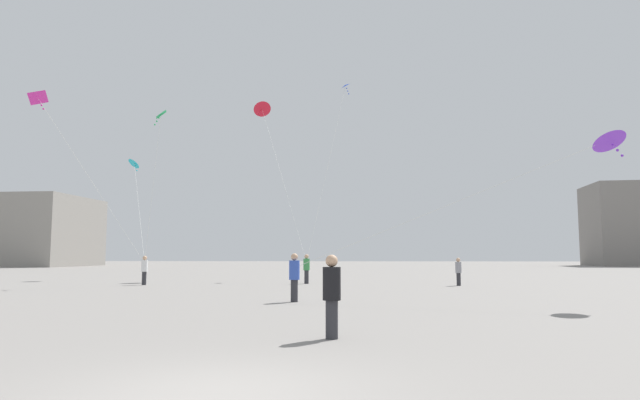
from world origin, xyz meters
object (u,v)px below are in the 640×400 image
Objects in this scene: kite_violet_diamond at (606,141)px; kite_emerald_delta at (160,118)px; kite_cobalt_diamond at (345,89)px; kite_magenta_delta at (40,102)px; person_in_blue at (294,275)px; person_in_white at (144,269)px; kite_cyan_diamond at (134,164)px; person_in_green at (307,268)px; person_in_black at (332,292)px; kite_crimson_diamond at (262,109)px; building_left_hall at (9,232)px; person_in_grey at (458,270)px.

kite_violet_diamond is 1.29× the size of kite_emerald_delta.
kite_magenta_delta is at bearing -133.25° from kite_cobalt_diamond.
kite_violet_diamond is (11.59, -0.50, 4.95)m from person_in_blue.
kite_cyan_diamond reaches higher than person_in_white.
person_in_green reaches higher than person_in_black.
person_in_green is 0.15× the size of kite_crimson_diamond.
person_in_green is 13.40m from person_in_blue.
kite_emerald_delta is (-9.22, -1.29, 9.41)m from person_in_green.
building_left_hall is at bearing 135.77° from kite_violet_diamond.
kite_cyan_diamond reaches higher than person_in_black.
person_in_black is at bearing -43.25° from kite_magenta_delta.
person_in_blue is 1.03× the size of person_in_black.
building_left_hall reaches higher than person_in_green.
person_in_blue is 83.79m from building_left_hall.
kite_cobalt_diamond is at bearing 43.32° from kite_emerald_delta.
person_in_white is 23.84m from person_in_black.
kite_violet_diamond reaches higher than person_in_green.
kite_crimson_diamond is (9.16, 14.93, 3.41)m from kite_magenta_delta.
kite_cyan_diamond is at bearing -48.10° from building_left_hall.
kite_emerald_delta is at bearing 54.10° from kite_magenta_delta.
kite_cobalt_diamond is at bearing -147.82° from person_in_green.
person_in_grey is 0.17× the size of kite_emerald_delta.
person_in_white is at bearing -117.68° from kite_crimson_diamond.
person_in_green is 0.15× the size of kite_violet_diamond.
kite_cyan_diamond is at bearing 142.57° from kite_violet_diamond.
kite_crimson_diamond is at bearing 127.93° from kite_violet_diamond.
kite_magenta_delta is at bearing -55.24° from building_left_hall.
building_left_hall reaches higher than kite_violet_diamond.
kite_cobalt_diamond reaches higher than kite_emerald_delta.
person_in_white is 25.42m from kite_violet_diamond.
person_in_white is at bearing -135.14° from kite_cobalt_diamond.
building_left_hall reaches higher than kite_cyan_diamond.
kite_crimson_diamond reaches higher than kite_cyan_diamond.
person_in_grey is at bearing -0.74° from kite_emerald_delta.
person_in_blue is 0.19× the size of kite_emerald_delta.
kite_magenta_delta is (-13.51, -7.21, 8.87)m from person_in_green.
person_in_white is at bearing 172.96° from person_in_blue.
kite_magenta_delta is 17.84m from kite_crimson_diamond.
kite_crimson_diamond reaches higher than building_left_hall.
kite_crimson_diamond is at bearing -43.88° from person_in_white.
kite_cyan_diamond is 58.94m from building_left_hall.
person_in_blue is 12.62m from kite_violet_diamond.
person_in_black is (2.84, -22.58, -0.02)m from person_in_green.
person_in_blue reaches higher than person_in_black.
kite_magenta_delta reaches higher than kite_cyan_diamond.
person_in_grey is 19.37m from kite_cobalt_diamond.
kite_cobalt_diamond is at bearing -155.41° from person_in_grey.
kite_cyan_diamond is at bearing 11.13° from person_in_black.
kite_violet_diamond is at bearing 7.50° from person_in_grey.
building_left_hall is (-56.25, 72.87, 4.53)m from person_in_black.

